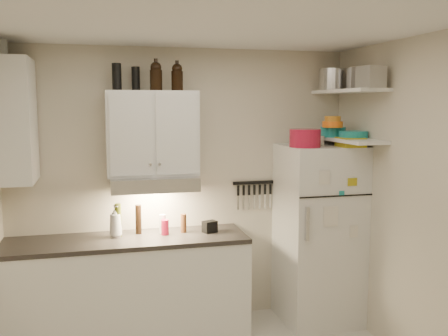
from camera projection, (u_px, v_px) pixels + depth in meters
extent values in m
cube|color=white|center=(221.00, 19.00, 3.12)|extent=(3.20, 3.00, 0.02)
cube|color=beige|center=(183.00, 187.00, 4.74)|extent=(3.20, 0.02, 2.60)
cube|color=beige|center=(432.00, 211.00, 3.68)|extent=(0.02, 3.00, 2.60)
cube|color=white|center=(128.00, 291.00, 4.41)|extent=(2.10, 0.60, 0.88)
cube|color=#2B2825|center=(127.00, 240.00, 4.36)|extent=(2.10, 0.62, 0.04)
cube|color=white|center=(152.00, 133.00, 4.43)|extent=(0.80, 0.33, 0.75)
cube|color=white|center=(12.00, 121.00, 4.01)|extent=(0.33, 0.55, 1.00)
cube|color=silver|center=(154.00, 183.00, 4.42)|extent=(0.76, 0.46, 0.12)
cube|color=white|center=(318.00, 234.00, 4.77)|extent=(0.70, 0.68, 1.70)
cube|color=white|center=(349.00, 91.00, 4.52)|extent=(0.30, 0.95, 0.03)
cube|color=white|center=(347.00, 140.00, 4.57)|extent=(0.30, 0.95, 0.03)
cube|color=black|center=(254.00, 183.00, 4.88)|extent=(0.42, 0.02, 0.03)
cylinder|color=#A51330|center=(305.00, 138.00, 4.46)|extent=(0.36, 0.36, 0.16)
cube|color=gold|center=(350.00, 142.00, 4.49)|extent=(0.22, 0.27, 0.08)
cylinder|color=silver|center=(321.00, 141.00, 4.65)|extent=(0.07, 0.07, 0.09)
cylinder|color=silver|center=(334.00, 80.00, 4.73)|extent=(0.30, 0.30, 0.20)
cube|color=#AAAAAD|center=(359.00, 78.00, 4.47)|extent=(0.23, 0.22, 0.19)
cube|color=#AAAAAD|center=(371.00, 77.00, 4.12)|extent=(0.21, 0.21, 0.18)
cylinder|color=teal|center=(333.00, 132.00, 4.72)|extent=(0.24, 0.24, 0.09)
cylinder|color=orange|center=(333.00, 124.00, 4.61)|extent=(0.19, 0.19, 0.06)
cylinder|color=orange|center=(333.00, 119.00, 4.60)|extent=(0.15, 0.15, 0.05)
cylinder|color=teal|center=(353.00, 135.00, 4.53)|extent=(0.32, 0.32, 0.07)
cylinder|color=black|center=(136.00, 79.00, 4.40)|extent=(0.08, 0.08, 0.21)
cylinder|color=black|center=(117.00, 77.00, 4.32)|extent=(0.09, 0.09, 0.23)
cylinder|color=silver|center=(0.00, 49.00, 4.01)|extent=(0.14, 0.14, 0.15)
imported|color=white|center=(115.00, 219.00, 4.38)|extent=(0.16, 0.16, 0.32)
cylinder|color=brown|center=(184.00, 223.00, 4.54)|extent=(0.06, 0.06, 0.17)
cylinder|color=#515B16|center=(118.00, 220.00, 4.39)|extent=(0.07, 0.07, 0.30)
cylinder|color=black|center=(138.00, 219.00, 4.49)|extent=(0.06, 0.06, 0.27)
cylinder|color=silver|center=(163.00, 224.00, 4.52)|extent=(0.07, 0.07, 0.17)
cylinder|color=#A51330|center=(165.00, 227.00, 4.46)|extent=(0.07, 0.07, 0.14)
cube|color=black|center=(210.00, 227.00, 4.55)|extent=(0.15, 0.13, 0.10)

